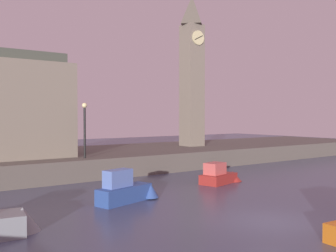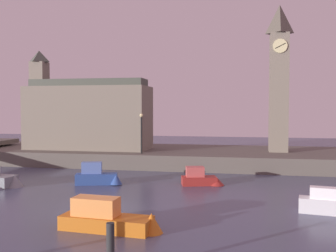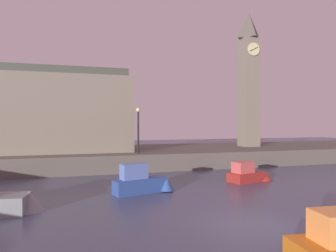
{
  "view_description": "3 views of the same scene",
  "coord_description": "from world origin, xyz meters",
  "px_view_note": "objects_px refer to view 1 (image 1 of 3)",
  "views": [
    {
      "loc": [
        -13.23,
        -10.75,
        4.54
      ],
      "look_at": [
        5.72,
        15.46,
        3.69
      ],
      "focal_mm": 41.69,
      "sensor_mm": 36.0,
      "label": 1
    },
    {
      "loc": [
        8.07,
        -21.62,
        6.01
      ],
      "look_at": [
        0.89,
        15.79,
        4.24
      ],
      "focal_mm": 41.38,
      "sensor_mm": 36.0,
      "label": 2
    },
    {
      "loc": [
        -6.73,
        -10.83,
        4.2
      ],
      "look_at": [
        1.07,
        15.68,
        3.87
      ],
      "focal_mm": 32.72,
      "sensor_mm": 36.0,
      "label": 3
    }
  ],
  "objects_px": {
    "streetlamp": "(85,124)",
    "boat_tour_blue": "(127,190)",
    "boat_dinghy_red": "(221,176)",
    "clock_tower": "(192,69)"
  },
  "relations": [
    {
      "from": "streetlamp",
      "to": "boat_tour_blue",
      "type": "height_order",
      "value": "streetlamp"
    },
    {
      "from": "streetlamp",
      "to": "boat_tour_blue",
      "type": "distance_m",
      "value": 9.08
    },
    {
      "from": "boat_tour_blue",
      "to": "boat_dinghy_red",
      "type": "xyz_separation_m",
      "value": [
        8.05,
        1.34,
        -0.14
      ]
    },
    {
      "from": "boat_dinghy_red",
      "to": "clock_tower",
      "type": "bearing_deg",
      "value": 59.27
    },
    {
      "from": "clock_tower",
      "to": "boat_tour_blue",
      "type": "relative_size",
      "value": 3.87
    },
    {
      "from": "streetlamp",
      "to": "boat_tour_blue",
      "type": "bearing_deg",
      "value": -98.88
    },
    {
      "from": "streetlamp",
      "to": "boat_dinghy_red",
      "type": "xyz_separation_m",
      "value": [
        6.75,
        -7.0,
        -3.48
      ]
    },
    {
      "from": "clock_tower",
      "to": "streetlamp",
      "type": "xyz_separation_m",
      "value": [
        -13.46,
        -4.29,
        -5.3
      ]
    },
    {
      "from": "clock_tower",
      "to": "boat_dinghy_red",
      "type": "bearing_deg",
      "value": -120.73
    },
    {
      "from": "boat_dinghy_red",
      "to": "streetlamp",
      "type": "bearing_deg",
      "value": 133.92
    }
  ]
}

